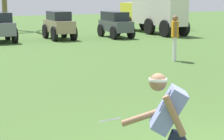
# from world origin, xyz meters

# --- Properties ---
(frisbee_thrower) EXTENTS (0.94, 0.79, 1.39)m
(frisbee_thrower) POSITION_xyz_m (-0.99, -0.02, 0.79)
(frisbee_thrower) COLOR #191E38
(frisbee_thrower) RESTS_ON ground_plane
(frisbee_in_flight) EXTENTS (0.30, 0.29, 0.12)m
(frisbee_in_flight) POSITION_xyz_m (-1.51, 0.51, 0.76)
(frisbee_in_flight) COLOR white
(teammate_near_sideline) EXTENTS (0.33, 0.47, 1.56)m
(teammate_near_sideline) POSITION_xyz_m (4.69, 8.15, 0.94)
(teammate_near_sideline) COLOR silver
(teammate_near_sideline) RESTS_ON ground_plane
(parked_car_slot_b) EXTENTS (1.20, 2.37, 1.40)m
(parked_car_slot_b) POSITION_xyz_m (0.64, 16.70, 0.74)
(parked_car_slot_b) COLOR slate
(parked_car_slot_b) RESTS_ON ground_plane
(parked_car_slot_c) EXTENTS (1.25, 2.39, 1.40)m
(parked_car_slot_c) POSITION_xyz_m (3.55, 16.63, 0.74)
(parked_car_slot_c) COLOR #998466
(parked_car_slot_c) RESTS_ON ground_plane
(parked_car_slot_d) EXTENTS (1.24, 2.44, 1.34)m
(parked_car_slot_d) POSITION_xyz_m (6.49, 16.19, 0.72)
(parked_car_slot_d) COLOR #474C51
(parked_car_slot_d) RESTS_ON ground_plane
(box_truck) EXTENTS (1.48, 5.92, 2.20)m
(box_truck) POSITION_xyz_m (9.54, 17.40, 1.23)
(box_truck) COLOR yellow
(box_truck) RESTS_ON ground_plane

